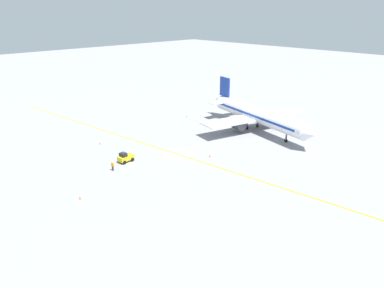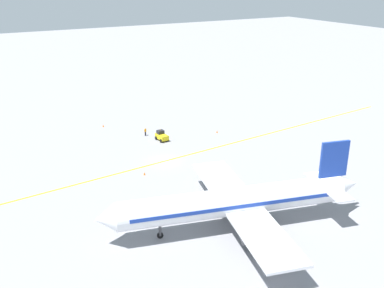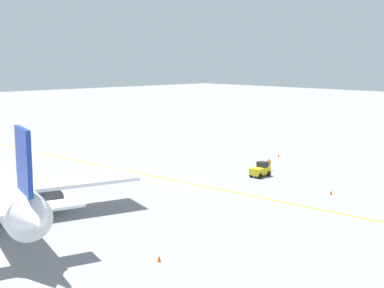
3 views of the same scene
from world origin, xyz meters
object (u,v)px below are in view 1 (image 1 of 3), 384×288
object	(u,v)px
traffic_cone_by_wingtip	(100,143)
traffic_cone_mid_apron	(187,116)
airplane_at_gate	(257,115)
traffic_cone_far_edge	(210,156)
ground_crew_worker	(113,166)
traffic_cone_near_nose	(80,198)
baggage_tug_white	(125,157)

from	to	relation	value
traffic_cone_by_wingtip	traffic_cone_mid_apron	bearing A→B (deg)	-175.25
airplane_at_gate	traffic_cone_far_edge	bearing A→B (deg)	11.00
traffic_cone_far_edge	ground_crew_worker	bearing A→B (deg)	-24.22
ground_crew_worker	traffic_cone_near_nose	distance (m)	11.17
traffic_cone_by_wingtip	traffic_cone_far_edge	xyz separation A→B (m)	(-11.71, 21.46, 0.00)
airplane_at_gate	traffic_cone_mid_apron	distance (m)	20.54
traffic_cone_mid_apron	airplane_at_gate	bearing A→B (deg)	102.38
airplane_at_gate	traffic_cone_mid_apron	bearing A→B (deg)	-77.62
airplane_at_gate	ground_crew_worker	size ratio (longest dim) A/B	20.92
traffic_cone_near_nose	ground_crew_worker	bearing A→B (deg)	-149.36
traffic_cone_near_nose	baggage_tug_white	bearing A→B (deg)	-151.29
traffic_cone_by_wingtip	traffic_cone_far_edge	bearing A→B (deg)	118.63
ground_crew_worker	traffic_cone_mid_apron	bearing A→B (deg)	-154.48
traffic_cone_far_edge	traffic_cone_by_wingtip	bearing A→B (deg)	-61.37
traffic_cone_by_wingtip	baggage_tug_white	bearing A→B (deg)	82.32
airplane_at_gate	ground_crew_worker	world-z (taller)	airplane_at_gate
traffic_cone_mid_apron	traffic_cone_far_edge	bearing A→B (deg)	55.69
airplane_at_gate	baggage_tug_white	xyz separation A→B (m)	(33.89, -5.53, -2.81)
baggage_tug_white	traffic_cone_mid_apron	size ratio (longest dim) A/B	5.65
airplane_at_gate	traffic_cone_near_nose	bearing A→B (deg)	2.29
traffic_cone_mid_apron	traffic_cone_far_edge	size ratio (longest dim) A/B	1.00
traffic_cone_near_nose	airplane_at_gate	bearing A→B (deg)	-177.71
baggage_tug_white	traffic_cone_by_wingtip	size ratio (longest dim) A/B	5.65
traffic_cone_mid_apron	ground_crew_worker	bearing A→B (deg)	25.52
ground_crew_worker	traffic_cone_mid_apron	distance (m)	37.15
traffic_cone_far_edge	baggage_tug_white	bearing A→B (deg)	-35.57
airplane_at_gate	ground_crew_worker	distance (m)	38.15
airplane_at_gate	traffic_cone_by_wingtip	size ratio (longest dim) A/B	63.90
baggage_tug_white	traffic_cone_by_wingtip	xyz separation A→B (m)	(-1.61, -11.93, -0.63)
airplane_at_gate	baggage_tug_white	size ratio (longest dim) A/B	11.31
airplane_at_gate	baggage_tug_white	bearing A→B (deg)	-9.27
traffic_cone_by_wingtip	traffic_cone_far_edge	world-z (taller)	same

